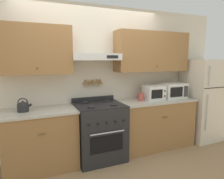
# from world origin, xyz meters

# --- Properties ---
(ground_plane) EXTENTS (16.00, 16.00, 0.00)m
(ground_plane) POSITION_xyz_m (0.00, 0.00, 0.00)
(ground_plane) COLOR #937551
(wall_back) EXTENTS (5.20, 0.46, 2.55)m
(wall_back) POSITION_xyz_m (0.09, 0.60, 1.45)
(wall_back) COLOR beige
(wall_back) RESTS_ON ground_plane
(counter_left) EXTENTS (1.04, 0.64, 0.90)m
(counter_left) POSITION_xyz_m (-0.91, 0.33, 0.45)
(counter_left) COLOR olive
(counter_left) RESTS_ON ground_plane
(counter_right) EXTENTS (1.45, 0.64, 0.90)m
(counter_right) POSITION_xyz_m (1.11, 0.33, 0.45)
(counter_right) COLOR olive
(counter_right) RESTS_ON ground_plane
(stove_range) EXTENTS (0.76, 0.72, 0.98)m
(stove_range) POSITION_xyz_m (0.00, 0.28, 0.46)
(stove_range) COLOR #232326
(stove_range) RESTS_ON ground_plane
(refrigerator) EXTENTS (0.80, 0.71, 1.63)m
(refrigerator) POSITION_xyz_m (2.29, 0.28, 0.82)
(refrigerator) COLOR beige
(refrigerator) RESTS_ON ground_plane
(tea_kettle) EXTENTS (0.20, 0.16, 0.20)m
(tea_kettle) POSITION_xyz_m (-1.12, 0.35, 0.97)
(tea_kettle) COLOR #232326
(tea_kettle) RESTS_ON counter_left
(microwave) EXTENTS (0.46, 0.39, 0.28)m
(microwave) POSITION_xyz_m (1.53, 0.37, 1.04)
(microwave) COLOR white
(microwave) RESTS_ON counter_right
(utensil_crock) EXTENTS (0.11, 0.11, 0.30)m
(utensil_crock) POSITION_xyz_m (0.82, 0.35, 0.98)
(utensil_crock) COLOR #B24C42
(utensil_crock) RESTS_ON counter_right
(toaster_oven) EXTENTS (0.36, 0.33, 0.26)m
(toaster_oven) POSITION_xyz_m (1.08, 0.35, 1.03)
(toaster_oven) COLOR white
(toaster_oven) RESTS_ON counter_right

